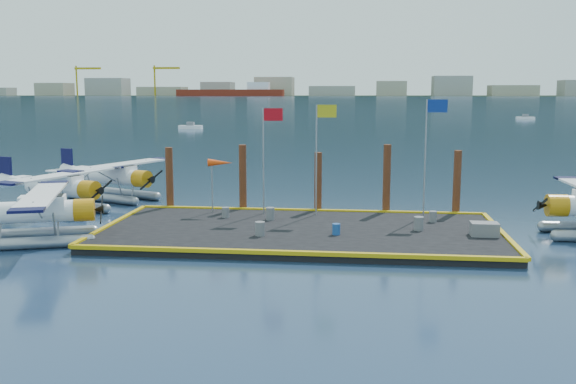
% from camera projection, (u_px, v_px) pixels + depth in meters
% --- Properties ---
extents(ground, '(4000.00, 4000.00, 0.00)m').
position_uv_depth(ground, '(301.00, 236.00, 32.82)').
color(ground, '#172A46').
rests_on(ground, ground).
extents(dock, '(20.00, 10.00, 0.40)m').
position_uv_depth(dock, '(301.00, 232.00, 32.79)').
color(dock, black).
rests_on(dock, ground).
extents(dock_bumpers, '(20.25, 10.25, 0.18)m').
position_uv_depth(dock_bumpers, '(301.00, 227.00, 32.74)').
color(dock_bumpers, '#C39E0B').
rests_on(dock_bumpers, dock).
extents(far_backdrop, '(3050.00, 2050.00, 810.00)m').
position_uv_depth(far_backdrop, '(451.00, 90.00, 1709.55)').
color(far_backdrop, black).
rests_on(far_backdrop, ground).
extents(seaplane_a, '(8.51, 9.08, 3.26)m').
position_uv_depth(seaplane_a, '(35.00, 215.00, 30.99)').
color(seaplane_a, gray).
rests_on(seaplane_a, ground).
extents(seaplane_b, '(8.48, 9.04, 3.24)m').
position_uv_depth(seaplane_b, '(61.00, 190.00, 38.85)').
color(seaplane_b, gray).
rests_on(seaplane_b, ground).
extents(seaplane_c, '(8.63, 9.09, 3.32)m').
position_uv_depth(seaplane_c, '(116.00, 179.00, 43.51)').
color(seaplane_c, gray).
rests_on(seaplane_c, ground).
extents(drum_0, '(0.40, 0.40, 0.57)m').
position_uv_depth(drum_0, '(226.00, 212.00, 35.58)').
color(drum_0, slate).
rests_on(drum_0, dock).
extents(drum_1, '(0.39, 0.39, 0.55)m').
position_uv_depth(drum_1, '(336.00, 229.00, 31.33)').
color(drum_1, '#1A4893').
rests_on(drum_1, dock).
extents(drum_2, '(0.49, 0.49, 0.69)m').
position_uv_depth(drum_2, '(419.00, 223.00, 32.32)').
color(drum_2, slate).
rests_on(drum_2, dock).
extents(drum_3, '(0.49, 0.49, 0.68)m').
position_uv_depth(drum_3, '(260.00, 229.00, 31.10)').
color(drum_3, slate).
rests_on(drum_3, dock).
extents(drum_4, '(0.41, 0.41, 0.58)m').
position_uv_depth(drum_4, '(433.00, 217.00, 34.38)').
color(drum_4, slate).
rests_on(drum_4, dock).
extents(drum_5, '(0.48, 0.48, 0.67)m').
position_uv_depth(drum_5, '(270.00, 214.00, 34.96)').
color(drum_5, slate).
rests_on(drum_5, dock).
extents(crate, '(1.31, 0.87, 0.66)m').
position_uv_depth(crate, '(484.00, 229.00, 31.08)').
color(crate, slate).
rests_on(crate, dock).
extents(flagpole_red, '(1.14, 0.08, 6.00)m').
position_uv_depth(flagpole_red, '(267.00, 144.00, 36.12)').
color(flagpole_red, gray).
rests_on(flagpole_red, dock).
extents(flagpole_yellow, '(1.14, 0.08, 6.20)m').
position_uv_depth(flagpole_yellow, '(320.00, 142.00, 35.76)').
color(flagpole_yellow, gray).
rests_on(flagpole_yellow, dock).
extents(flagpole_blue, '(1.14, 0.08, 6.50)m').
position_uv_depth(flagpole_blue, '(429.00, 140.00, 35.07)').
color(flagpole_blue, gray).
rests_on(flagpole_blue, dock).
extents(windsock, '(1.40, 0.44, 3.12)m').
position_uv_depth(windsock, '(220.00, 164.00, 36.61)').
color(windsock, gray).
rests_on(windsock, dock).
extents(piling_0, '(0.44, 0.44, 4.00)m').
position_uv_depth(piling_0, '(170.00, 180.00, 38.76)').
color(piling_0, '#422313').
rests_on(piling_0, ground).
extents(piling_1, '(0.44, 0.44, 4.20)m').
position_uv_depth(piling_1, '(243.00, 180.00, 38.24)').
color(piling_1, '#422313').
rests_on(piling_1, ground).
extents(piling_2, '(0.44, 0.44, 3.80)m').
position_uv_depth(piling_2, '(318.00, 184.00, 37.77)').
color(piling_2, '#422313').
rests_on(piling_2, ground).
extents(piling_3, '(0.44, 0.44, 4.30)m').
position_uv_depth(piling_3, '(387.00, 181.00, 37.28)').
color(piling_3, '#422313').
rests_on(piling_3, ground).
extents(piling_4, '(0.44, 0.44, 4.00)m').
position_uv_depth(piling_4, '(457.00, 185.00, 36.85)').
color(piling_4, '#422313').
rests_on(piling_4, ground).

